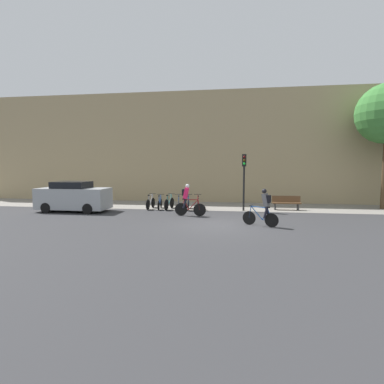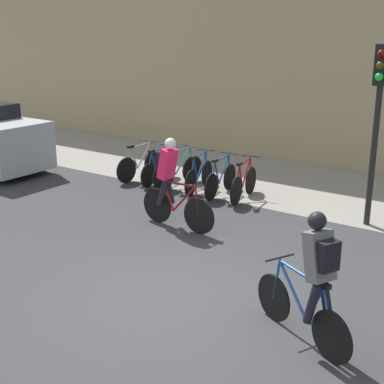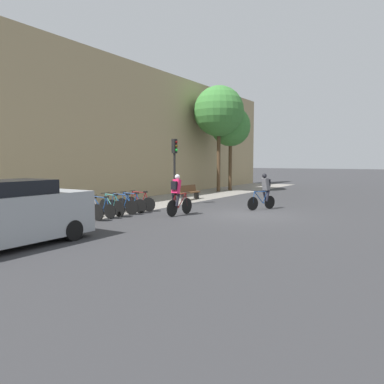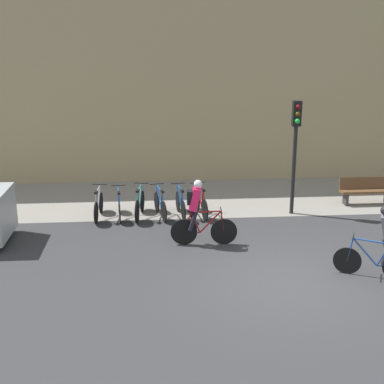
% 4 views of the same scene
% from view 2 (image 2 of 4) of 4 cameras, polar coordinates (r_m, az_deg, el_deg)
% --- Properties ---
extents(ground, '(200.00, 200.00, 0.00)m').
position_cam_2_polar(ground, '(8.01, -2.36, -11.27)').
color(ground, '#333335').
extents(kerb_strip, '(44.00, 4.50, 0.01)m').
position_cam_2_polar(kerb_strip, '(13.60, 15.21, 0.14)').
color(kerb_strip, gray).
rests_on(kerb_strip, ground).
extents(cyclist_pink, '(1.79, 0.46, 1.80)m').
position_cam_2_polar(cyclist_pink, '(10.51, -2.30, 1.21)').
color(cyclist_pink, black).
rests_on(cyclist_pink, ground).
extents(cyclist_grey, '(1.60, 0.81, 1.77)m').
position_cam_2_polar(cyclist_grey, '(6.64, 12.87, -8.83)').
color(cyclist_grey, black).
rests_on(cyclist_grey, ground).
extents(parked_bike_0, '(0.46, 1.69, 0.97)m').
position_cam_2_polar(parked_bike_0, '(14.16, -5.57, 2.97)').
color(parked_bike_0, black).
rests_on(parked_bike_0, ground).
extents(parked_bike_1, '(0.46, 1.56, 0.94)m').
position_cam_2_polar(parked_bike_1, '(13.77, -3.57, 2.52)').
color(parked_bike_1, black).
rests_on(parked_bike_1, ground).
extents(parked_bike_2, '(0.46, 1.72, 0.99)m').
position_cam_2_polar(parked_bike_2, '(13.39, -1.48, 2.29)').
color(parked_bike_2, black).
rests_on(parked_bike_2, ground).
extents(parked_bike_3, '(0.50, 1.64, 0.95)m').
position_cam_2_polar(parked_bike_3, '(13.04, 0.75, 1.80)').
color(parked_bike_3, black).
rests_on(parked_bike_3, ground).
extents(parked_bike_4, '(0.46, 1.65, 0.96)m').
position_cam_2_polar(parked_bike_4, '(12.71, 3.08, 1.38)').
color(parked_bike_4, black).
rests_on(parked_bike_4, ground).
extents(parked_bike_5, '(0.46, 1.62, 0.97)m').
position_cam_2_polar(parked_bike_5, '(12.40, 5.54, 0.96)').
color(parked_bike_5, black).
rests_on(parked_bike_5, ground).
extents(traffic_light_pole, '(0.26, 0.30, 3.54)m').
position_cam_2_polar(traffic_light_pole, '(10.88, 19.25, 8.95)').
color(traffic_light_pole, black).
rests_on(traffic_light_pole, ground).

